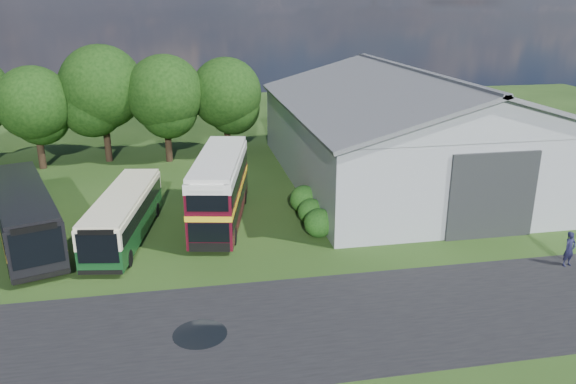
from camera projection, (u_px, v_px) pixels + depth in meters
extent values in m
plane|color=#1A3410|center=(231.00, 295.00, 25.67)|extent=(120.00, 120.00, 0.00)
cube|color=black|center=(309.00, 323.00, 23.40)|extent=(60.00, 8.00, 0.02)
cylinder|color=black|center=(200.00, 334.00, 22.61)|extent=(2.20, 2.20, 0.01)
cube|color=gray|center=(409.00, 141.00, 42.31)|extent=(18.00, 24.00, 5.50)
cube|color=#2D3033|center=(493.00, 196.00, 31.15)|extent=(5.20, 0.18, 5.00)
cylinder|color=black|center=(41.00, 150.00, 44.77)|extent=(0.56, 0.56, 3.06)
sphere|color=black|center=(34.00, 103.00, 43.57)|extent=(5.78, 5.78, 5.78)
cylinder|color=black|center=(107.00, 140.00, 46.77)|extent=(0.56, 0.56, 3.60)
sphere|color=black|center=(102.00, 87.00, 45.36)|extent=(6.80, 6.80, 6.80)
cylinder|color=black|center=(168.00, 142.00, 46.76)|extent=(0.56, 0.56, 3.31)
sphere|color=black|center=(165.00, 93.00, 45.46)|extent=(6.26, 6.26, 6.26)
cylinder|color=black|center=(228.00, 138.00, 48.41)|extent=(0.56, 0.56, 3.17)
sphere|color=black|center=(226.00, 93.00, 47.16)|extent=(5.98, 5.98, 5.98)
sphere|color=#194714|center=(319.00, 235.00, 32.24)|extent=(1.70, 1.70, 1.70)
sphere|color=#194714|center=(311.00, 223.00, 34.10)|extent=(1.60, 1.60, 1.60)
sphere|color=#194714|center=(304.00, 211.00, 35.96)|extent=(1.80, 1.80, 1.80)
cube|color=#0F3818|center=(124.00, 214.00, 31.24)|extent=(3.85, 10.10, 2.45)
cube|color=#430916|center=(220.00, 187.00, 33.44)|extent=(4.38, 10.14, 3.94)
cube|color=black|center=(24.00, 214.00, 30.68)|extent=(6.30, 11.76, 2.86)
imported|color=#161732|center=(569.00, 249.00, 28.22)|extent=(0.75, 0.57, 1.83)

